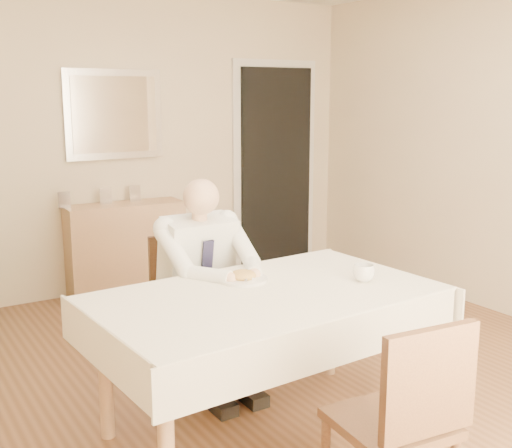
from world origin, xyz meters
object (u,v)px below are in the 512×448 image
chair_far (189,297)px  seated_man (210,276)px  dining_table (266,308)px  sideboard (126,249)px  chair_near (406,415)px  coffee_mug (364,273)px

chair_far → seated_man: 0.35m
dining_table → chair_far: bearing=86.8°
chair_far → sideboard: (0.24, 1.74, -0.08)m
chair_near → sideboard: chair_near is taller
sideboard → chair_near: bearing=-90.2°
chair_near → sideboard: bearing=92.3°
seated_man → coffee_mug: bearing=-52.9°
seated_man → coffee_mug: size_ratio=10.89×
dining_table → sideboard: (0.24, 2.62, -0.27)m
chair_near → coffee_mug: chair_near is taller
dining_table → seated_man: (-0.00, 0.59, 0.02)m
chair_far → chair_near: size_ratio=0.97×
dining_table → sideboard: size_ratio=1.77×
dining_table → chair_far: size_ratio=2.05×
seated_man → coffee_mug: seated_man is taller
chair_near → coffee_mug: size_ratio=7.82×
dining_table → chair_far: chair_far is taller
dining_table → chair_far: (-0.00, 0.88, -0.18)m
chair_far → chair_near: bearing=-81.8°
dining_table → seated_man: seated_man is taller
dining_table → chair_near: bearing=-91.1°
chair_near → coffee_mug: 1.02m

